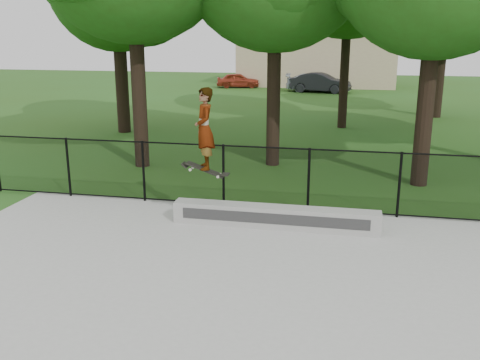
{
  "coord_description": "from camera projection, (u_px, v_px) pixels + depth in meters",
  "views": [
    {
      "loc": [
        0.86,
        -5.93,
        4.06
      ],
      "look_at": [
        -1.25,
        4.2,
        1.2
      ],
      "focal_mm": 40.0,
      "sensor_mm": 36.0,
      "label": 1
    }
  ],
  "objects": [
    {
      "name": "skater_airborne",
      "position": [
        205.0,
        130.0,
        11.03
      ],
      "size": [
        0.8,
        0.73,
        1.91
      ],
      "color": "black",
      "rests_on": "ground"
    },
    {
      "name": "car_c",
      "position": [
        317.0,
        83.0,
        38.06
      ],
      "size": [
        4.14,
        2.05,
        1.27
      ],
      "primitive_type": "imported",
      "rotation": [
        0.0,
        0.0,
        1.64
      ],
      "color": "#A2A9B8",
      "rests_on": "ground"
    },
    {
      "name": "distant_building",
      "position": [
        317.0,
        57.0,
        42.53
      ],
      "size": [
        12.4,
        6.4,
        4.3
      ],
      "color": "#C8B38C",
      "rests_on": "ground"
    },
    {
      "name": "concrete_slab",
      "position": [
        269.0,
        359.0,
        6.84
      ],
      "size": [
        14.0,
        12.0,
        0.06
      ],
      "primitive_type": "cube",
      "color": "#A1A19C",
      "rests_on": "ground"
    },
    {
      "name": "grind_ledge",
      "position": [
        275.0,
        217.0,
        11.32
      ],
      "size": [
        4.38,
        0.4,
        0.46
      ],
      "primitive_type": "cube",
      "color": "#9D9D98",
      "rests_on": "concrete_slab"
    },
    {
      "name": "chainlink_fence",
      "position": [
        309.0,
        180.0,
        12.2
      ],
      "size": [
        16.06,
        0.06,
        1.5
      ],
      "color": "black",
      "rests_on": "concrete_slab"
    },
    {
      "name": "car_a",
      "position": [
        238.0,
        80.0,
        40.83
      ],
      "size": [
        3.44,
        1.97,
        1.11
      ],
      "primitive_type": "imported",
      "rotation": [
        0.0,
        0.0,
        1.79
      ],
      "color": "#9B2F1C",
      "rests_on": "ground"
    },
    {
      "name": "car_b",
      "position": [
        321.0,
        83.0,
        37.39
      ],
      "size": [
        3.98,
        2.17,
        1.37
      ],
      "primitive_type": "imported",
      "rotation": [
        0.0,
        0.0,
        1.37
      ],
      "color": "black",
      "rests_on": "ground"
    }
  ]
}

